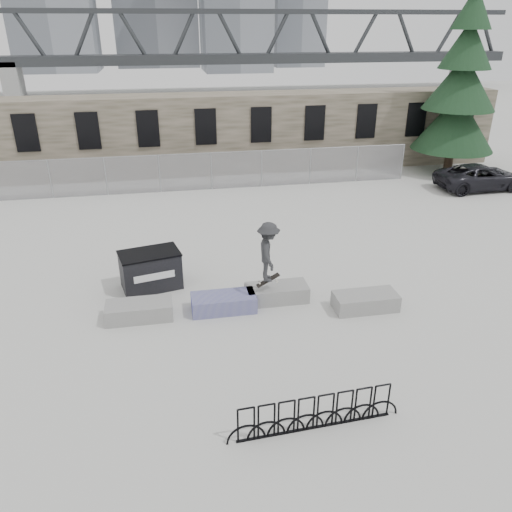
{
  "coord_description": "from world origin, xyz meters",
  "views": [
    {
      "loc": [
        -2.4,
        -13.68,
        8.25
      ],
      "look_at": [
        0.29,
        0.88,
        1.3
      ],
      "focal_mm": 35.0,
      "sensor_mm": 36.0,
      "label": 1
    }
  ],
  "objects_px": {
    "planter_offset": "(365,301)",
    "planter_far_left": "(139,310)",
    "planter_center_left": "(224,302)",
    "dumpster": "(151,270)",
    "spruce_tree": "(460,90)",
    "suv": "(480,177)",
    "bike_rack": "(316,413)",
    "planter_center_right": "(277,292)",
    "skateboarder": "(268,252)"
  },
  "relations": [
    {
      "from": "planter_far_left",
      "to": "dumpster",
      "type": "height_order",
      "value": "dumpster"
    },
    {
      "from": "planter_far_left",
      "to": "bike_rack",
      "type": "xyz_separation_m",
      "value": [
        3.97,
        -5.41,
        0.15
      ]
    },
    {
      "from": "planter_center_left",
      "to": "skateboarder",
      "type": "xyz_separation_m",
      "value": [
        1.43,
        0.04,
        1.59
      ]
    },
    {
      "from": "bike_rack",
      "to": "suv",
      "type": "distance_m",
      "value": 20.79
    },
    {
      "from": "planter_far_left",
      "to": "dumpster",
      "type": "xyz_separation_m",
      "value": [
        0.36,
        1.96,
        0.37
      ]
    },
    {
      "from": "planter_far_left",
      "to": "planter_center_right",
      "type": "bearing_deg",
      "value": 4.08
    },
    {
      "from": "planter_center_right",
      "to": "bike_rack",
      "type": "distance_m",
      "value": 5.74
    },
    {
      "from": "planter_center_right",
      "to": "planter_offset",
      "type": "relative_size",
      "value": 1.0
    },
    {
      "from": "planter_center_right",
      "to": "spruce_tree",
      "type": "xyz_separation_m",
      "value": [
        13.57,
        13.2,
        4.5
      ]
    },
    {
      "from": "suv",
      "to": "bike_rack",
      "type": "bearing_deg",
      "value": 136.27
    },
    {
      "from": "spruce_tree",
      "to": "planter_center_left",
      "type": "bearing_deg",
      "value": -138.64
    },
    {
      "from": "spruce_tree",
      "to": "suv",
      "type": "height_order",
      "value": "spruce_tree"
    },
    {
      "from": "bike_rack",
      "to": "skateboarder",
      "type": "height_order",
      "value": "skateboarder"
    },
    {
      "from": "planter_offset",
      "to": "spruce_tree",
      "type": "xyz_separation_m",
      "value": [
        10.93,
        14.25,
        4.5
      ]
    },
    {
      "from": "skateboarder",
      "to": "planter_center_right",
      "type": "bearing_deg",
      "value": -47.73
    },
    {
      "from": "planter_center_left",
      "to": "suv",
      "type": "relative_size",
      "value": 0.41
    },
    {
      "from": "suv",
      "to": "planter_center_left",
      "type": "bearing_deg",
      "value": 121.57
    },
    {
      "from": "planter_offset",
      "to": "spruce_tree",
      "type": "bearing_deg",
      "value": 52.49
    },
    {
      "from": "planter_far_left",
      "to": "suv",
      "type": "bearing_deg",
      "value": 29.41
    },
    {
      "from": "planter_far_left",
      "to": "bike_rack",
      "type": "bearing_deg",
      "value": -53.75
    },
    {
      "from": "suv",
      "to": "planter_offset",
      "type": "bearing_deg",
      "value": 133.04
    },
    {
      "from": "planter_center_left",
      "to": "skateboarder",
      "type": "distance_m",
      "value": 2.14
    },
    {
      "from": "bike_rack",
      "to": "suv",
      "type": "bearing_deg",
      "value": 48.11
    },
    {
      "from": "planter_far_left",
      "to": "dumpster",
      "type": "relative_size",
      "value": 0.91
    },
    {
      "from": "skateboarder",
      "to": "suv",
      "type": "bearing_deg",
      "value": -48.94
    },
    {
      "from": "spruce_tree",
      "to": "dumpster",
      "type": "bearing_deg",
      "value": -146.69
    },
    {
      "from": "planter_far_left",
      "to": "planter_center_right",
      "type": "relative_size",
      "value": 1.0
    },
    {
      "from": "suv",
      "to": "planter_far_left",
      "type": "bearing_deg",
      "value": 117.57
    },
    {
      "from": "planter_offset",
      "to": "spruce_tree",
      "type": "distance_m",
      "value": 18.51
    },
    {
      "from": "planter_far_left",
      "to": "planter_center_right",
      "type": "xyz_separation_m",
      "value": [
        4.38,
        0.31,
        0.0
      ]
    },
    {
      "from": "planter_center_left",
      "to": "bike_rack",
      "type": "relative_size",
      "value": 0.5
    },
    {
      "from": "planter_center_left",
      "to": "planter_center_right",
      "type": "relative_size",
      "value": 1.0
    },
    {
      "from": "planter_offset",
      "to": "bike_rack",
      "type": "distance_m",
      "value": 5.59
    },
    {
      "from": "skateboarder",
      "to": "planter_center_left",
      "type": "bearing_deg",
      "value": 96.88
    },
    {
      "from": "planter_center_right",
      "to": "dumpster",
      "type": "relative_size",
      "value": 0.91
    },
    {
      "from": "planter_far_left",
      "to": "suv",
      "type": "height_order",
      "value": "suv"
    },
    {
      "from": "planter_center_right",
      "to": "planter_offset",
      "type": "bearing_deg",
      "value": -21.6
    },
    {
      "from": "planter_center_left",
      "to": "bike_rack",
      "type": "bearing_deg",
      "value": -75.74
    },
    {
      "from": "planter_center_right",
      "to": "dumpster",
      "type": "bearing_deg",
      "value": 157.71
    },
    {
      "from": "planter_center_left",
      "to": "dumpster",
      "type": "height_order",
      "value": "dumpster"
    },
    {
      "from": "planter_offset",
      "to": "skateboarder",
      "type": "height_order",
      "value": "skateboarder"
    },
    {
      "from": "planter_far_left",
      "to": "skateboarder",
      "type": "height_order",
      "value": "skateboarder"
    },
    {
      "from": "planter_center_left",
      "to": "dumpster",
      "type": "distance_m",
      "value": 2.99
    },
    {
      "from": "planter_far_left",
      "to": "skateboarder",
      "type": "xyz_separation_m",
      "value": [
        4.02,
        0.04,
        1.59
      ]
    },
    {
      "from": "planter_offset",
      "to": "suv",
      "type": "height_order",
      "value": "suv"
    },
    {
      "from": "suv",
      "to": "dumpster",
      "type": "bearing_deg",
      "value": 113.02
    },
    {
      "from": "planter_offset",
      "to": "planter_far_left",
      "type": "bearing_deg",
      "value": 174.05
    },
    {
      "from": "dumpster",
      "to": "spruce_tree",
      "type": "xyz_separation_m",
      "value": [
        17.58,
        11.56,
        4.13
      ]
    },
    {
      "from": "planter_far_left",
      "to": "planter_center_left",
      "type": "distance_m",
      "value": 2.59
    },
    {
      "from": "planter_center_left",
      "to": "planter_offset",
      "type": "bearing_deg",
      "value": -9.39
    }
  ]
}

